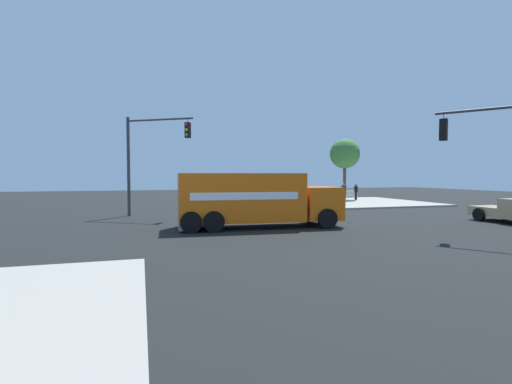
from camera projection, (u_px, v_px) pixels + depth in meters
The scene contains 9 objects.
ground_plane at pixel (278, 225), 20.13m from camera, with size 100.00×100.00×0.00m, color black.
sidewalk_corner_near at pixel (358, 202), 36.13m from camera, with size 11.87×11.87×0.14m, color #9E998E.
delivery_truck at pixel (255, 199), 19.32m from camera, with size 8.43×3.30×2.77m.
traffic_light_primary at pixel (498, 150), 15.38m from camera, with size 2.20×3.00×5.64m.
traffic_light_secondary at pixel (148, 151), 24.21m from camera, with size 4.00×2.66×6.43m.
pedestrian_near_corner at pixel (356, 191), 38.50m from camera, with size 0.23×0.53×1.61m.
pedestrian_crossing at pixel (343, 192), 33.48m from camera, with size 0.36×0.47×1.79m.
picket_fence_run at pixel (330, 194), 41.54m from camera, with size 6.94×0.05×0.95m.
shade_tree_near at pixel (345, 154), 39.50m from camera, with size 3.10×3.10×6.31m.
Camera 1 is at (6.96, 18.82, 2.69)m, focal length 26.56 mm.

